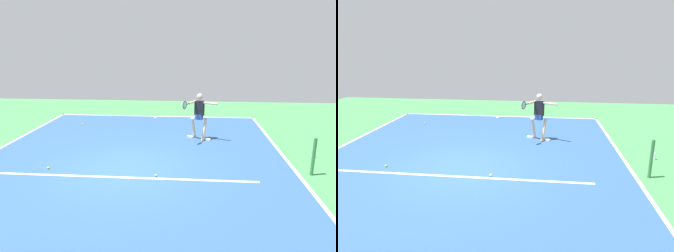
# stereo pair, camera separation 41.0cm
# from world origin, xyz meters

# --- Properties ---
(ground_plane) EXTENTS (22.17, 22.17, 0.00)m
(ground_plane) POSITION_xyz_m (0.00, 0.00, 0.00)
(ground_plane) COLOR #428E4C
(court_surface) EXTENTS (9.71, 13.61, 0.00)m
(court_surface) POSITION_xyz_m (0.00, 0.00, 0.00)
(court_surface) COLOR #2D5484
(court_surface) RESTS_ON ground_plane
(court_line_baseline_near) EXTENTS (9.71, 0.10, 0.01)m
(court_line_baseline_near) POSITION_xyz_m (0.00, -6.75, 0.00)
(court_line_baseline_near) COLOR white
(court_line_baseline_near) RESTS_ON ground_plane
(court_line_sideline_left) EXTENTS (0.10, 13.61, 0.01)m
(court_line_sideline_left) POSITION_xyz_m (-4.80, 0.00, 0.00)
(court_line_sideline_left) COLOR white
(court_line_sideline_left) RESTS_ON ground_plane
(court_line_service) EXTENTS (7.28, 0.10, 0.01)m
(court_line_service) POSITION_xyz_m (0.00, 0.59, 0.00)
(court_line_service) COLOR white
(court_line_service) RESTS_ON ground_plane
(court_line_centre_mark) EXTENTS (0.10, 0.30, 0.01)m
(court_line_centre_mark) POSITION_xyz_m (0.00, -6.55, 0.00)
(court_line_centre_mark) COLOR white
(court_line_centre_mark) RESTS_ON ground_plane
(net_post) EXTENTS (0.09, 0.09, 1.07)m
(net_post) POSITION_xyz_m (-5.15, 0.00, 0.54)
(net_post) COLOR #38753D
(net_post) RESTS_ON ground_plane
(tennis_player) EXTENTS (1.26, 1.16, 1.76)m
(tennis_player) POSITION_xyz_m (-2.09, -3.07, 1.01)
(tennis_player) COLOR beige
(tennis_player) RESTS_ON ground_plane
(tennis_ball_centre_court) EXTENTS (0.07, 0.07, 0.07)m
(tennis_ball_centre_court) POSITION_xyz_m (2.30, 0.18, 0.03)
(tennis_ball_centre_court) COLOR yellow
(tennis_ball_centre_court) RESTS_ON ground_plane
(tennis_ball_near_service_line) EXTENTS (0.07, 0.07, 0.07)m
(tennis_ball_near_service_line) POSITION_xyz_m (3.06, -4.78, 0.03)
(tennis_ball_near_service_line) COLOR #CCE033
(tennis_ball_near_service_line) RESTS_ON ground_plane
(tennis_ball_far_corner) EXTENTS (0.07, 0.07, 0.07)m
(tennis_ball_far_corner) POSITION_xyz_m (-0.87, 0.45, 0.03)
(tennis_ball_far_corner) COLOR #C6E53D
(tennis_ball_far_corner) RESTS_ON ground_plane
(water_bottle) EXTENTS (0.07, 0.07, 0.22)m
(water_bottle) POSITION_xyz_m (-5.75, -1.42, 0.11)
(water_bottle) COLOR white
(water_bottle) RESTS_ON ground_plane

